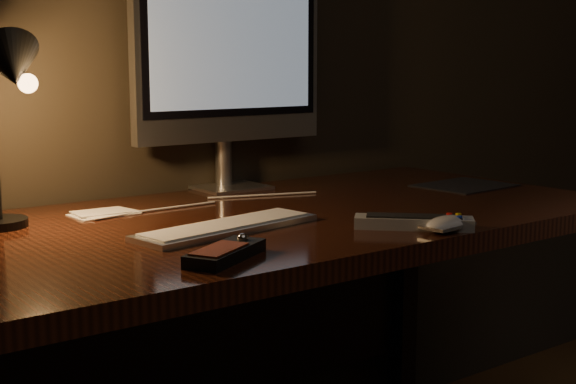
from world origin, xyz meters
TOP-DOWN VIEW (x-y plane):
  - desk at (0.00, 1.93)m, footprint 1.60×0.75m
  - monitor at (0.15, 2.18)m, footprint 0.51×0.15m
  - keyboard at (-0.12, 1.77)m, footprint 0.39×0.17m
  - mousepad at (0.65, 1.87)m, footprint 0.24×0.20m
  - mouse at (0.20, 1.52)m, footprint 0.11×0.07m
  - media_remote at (-0.25, 1.58)m, footprint 0.18×0.13m
  - tv_remote at (0.16, 1.58)m, footprint 0.20×0.19m
  - papers at (-0.24, 2.05)m, footprint 0.13×0.09m
  - desk_lamp at (-0.43, 2.02)m, footprint 0.17×0.19m
  - cable at (0.01, 2.03)m, footprint 0.54×0.10m

SIDE VIEW (x-z plane):
  - desk at x=0.00m, z-range 0.25..1.00m
  - mousepad at x=0.65m, z-range 0.75..0.75m
  - cable at x=0.01m, z-range 0.75..0.75m
  - papers at x=-0.24m, z-range 0.75..0.76m
  - keyboard at x=-0.12m, z-range 0.75..0.76m
  - mouse at x=0.20m, z-range 0.75..0.77m
  - media_remote at x=-0.25m, z-range 0.75..0.78m
  - tv_remote at x=0.16m, z-range 0.75..0.78m
  - desk_lamp at x=-0.43m, z-range 0.81..1.19m
  - monitor at x=0.15m, z-range 0.80..1.34m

